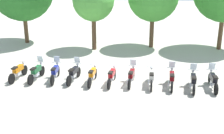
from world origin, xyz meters
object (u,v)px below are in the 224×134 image
Objects in this scene: motorcycle_5 at (112,76)px; motorcycle_8 at (172,78)px; motorcycle_9 at (193,81)px; motorcycle_0 at (18,71)px; motorcycle_1 at (36,72)px; tree_1 at (93,1)px; motorcycle_3 at (74,73)px; motorcycle_7 at (151,78)px; motorcycle_6 at (131,76)px; motorcycle_10 at (213,80)px; motorcycle_2 at (55,72)px; motorcycle_4 at (92,75)px.

motorcycle_8 is (3.47, -0.31, 0.01)m from motorcycle_5.
motorcycle_8 is 1.21m from motorcycle_9.
motorcycle_0 is 1.00× the size of motorcycle_5.
motorcycle_0 is 1.16m from motorcycle_1.
tree_1 is at bearing 41.34° from motorcycle_8.
motorcycle_7 is (4.63, -0.54, -0.01)m from motorcycle_3.
motorcycle_9 is (9.26, -1.14, 0.00)m from motorcycle_1.
motorcycle_6 is 1.00× the size of motorcycle_9.
motorcycle_10 is (1.15, 0.14, 0.00)m from motorcycle_9.
motorcycle_10 is at bearing -86.53° from motorcycle_6.
motorcycle_5 is at bearing 92.23° from motorcycle_8.
tree_1 reaches higher than motorcycle_2.
motorcycle_9 is at bearing -96.81° from motorcycle_7.
motorcycle_6 reaches higher than motorcycle_7.
motorcycle_7 is at bearing 87.40° from motorcycle_9.
motorcycle_1 is 8.23m from tree_1.
motorcycle_1 is at bearing -113.02° from tree_1.
motorcycle_6 reaches higher than motorcycle_4.
motorcycle_9 is (5.79, -0.75, 0.01)m from motorcycle_4.
motorcycle_0 is 0.99× the size of motorcycle_7.
motorcycle_4 is at bearing 88.30° from motorcycle_10.
motorcycle_1 is 5.81m from motorcycle_6.
motorcycle_9 reaches higher than motorcycle_4.
motorcycle_7 is at bearing 90.73° from motorcycle_8.
motorcycle_3 and motorcycle_6 have the same top height.
motorcycle_2 is at bearing 96.86° from motorcycle_3.
motorcycle_7 is at bearing -84.14° from motorcycle_3.
motorcycle_7 is at bearing -84.57° from motorcycle_5.
motorcycle_6 is 0.99× the size of motorcycle_7.
motorcycle_10 is at bearing -84.56° from motorcycle_0.
motorcycle_0 is 1.00× the size of motorcycle_9.
motorcycle_6 is at bearing -84.71° from motorcycle_4.
motorcycle_4 and motorcycle_5 have the same top height.
motorcycle_9 is at bearing -90.87° from motorcycle_6.
motorcycle_3 is 0.38× the size of tree_1.
motorcycle_8 is 9.88m from tree_1.
motorcycle_5 and motorcycle_7 have the same top height.
motorcycle_4 is (1.15, -0.26, -0.01)m from motorcycle_3.
motorcycle_5 is at bearing -76.93° from tree_1.
motorcycle_0 is 0.99× the size of motorcycle_8.
motorcycle_8 reaches higher than motorcycle_7.
motorcycle_9 is 0.39× the size of tree_1.
motorcycle_6 is (3.47, -0.34, 0.00)m from motorcycle_3.
motorcycle_2 is 0.39× the size of tree_1.
motorcycle_6 is 1.17m from motorcycle_7.
motorcycle_2 is 9.32m from motorcycle_10.
motorcycle_8 reaches higher than motorcycle_5.
motorcycle_2 reaches higher than motorcycle_4.
motorcycle_5 is at bearing 90.35° from motorcycle_7.
motorcycle_2 and motorcycle_10 have the same top height.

